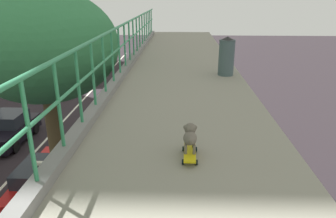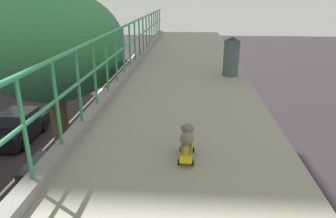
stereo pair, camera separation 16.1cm
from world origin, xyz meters
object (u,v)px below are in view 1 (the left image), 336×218
at_px(car_black_sixth, 8,129).
at_px(toy_skateboard, 190,153).
at_px(small_dog, 190,135).
at_px(city_bus, 90,52).
at_px(litter_bin, 227,56).
at_px(car_red_taxi_fifth, 45,177).

relative_size(car_black_sixth, toy_skateboard, 7.62).
bearing_deg(small_dog, toy_skateboard, -90.72).
distance_m(city_bus, litter_bin, 26.75).
bearing_deg(small_dog, car_red_taxi_fifth, 127.52).
xyz_separation_m(car_red_taxi_fifth, city_bus, (-3.96, 21.27, 1.24)).
height_order(car_black_sixth, small_dog, small_dog).
bearing_deg(car_red_taxi_fifth, litter_bin, -24.59).
distance_m(city_bus, small_dog, 30.25).
bearing_deg(toy_skateboard, litter_bin, 76.77).
xyz_separation_m(car_red_taxi_fifth, litter_bin, (6.51, -2.98, 5.48)).
bearing_deg(toy_skateboard, car_black_sixth, 128.64).
relative_size(city_bus, litter_bin, 11.93).
relative_size(car_black_sixth, small_dog, 10.12).
distance_m(car_red_taxi_fifth, toy_skateboard, 10.41).
height_order(city_bus, small_dog, small_dog).
relative_size(toy_skateboard, small_dog, 1.33).
bearing_deg(city_bus, toy_skateboard, -71.64).
distance_m(car_red_taxi_fifth, car_black_sixth, 5.79).
relative_size(toy_skateboard, litter_bin, 0.54).
bearing_deg(litter_bin, car_red_taxi_fifth, 155.41).
bearing_deg(litter_bin, city_bus, 113.34).
bearing_deg(litter_bin, car_black_sixth, 144.42).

